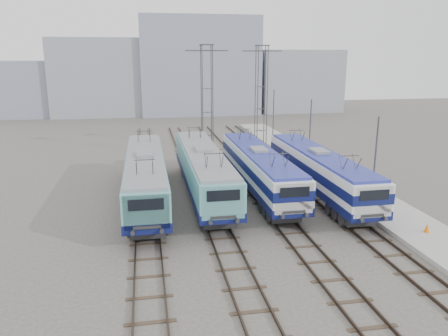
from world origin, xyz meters
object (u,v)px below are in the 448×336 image
locomotive_far_right (319,169)px  mast_rear (273,119)px  locomotive_far_left (145,174)px  locomotive_center_right (259,167)px  mast_front (374,168)px  safety_cone (427,228)px  catenary_tower_east (261,94)px  catenary_tower_west (207,97)px  mast_mid (310,137)px  locomotive_center_left (203,169)px

locomotive_far_right → mast_rear: size_ratio=2.48×
locomotive_far_left → locomotive_center_right: size_ratio=1.04×
mast_front → safety_cone: 5.14m
locomotive_center_right → catenary_tower_east: 16.72m
locomotive_far_left → mast_front: bearing=-20.4°
locomotive_far_left → locomotive_far_right: size_ratio=1.04×
catenary_tower_west → catenary_tower_east: 6.80m
locomotive_far_left → mast_mid: size_ratio=2.58×
locomotive_far_left → mast_front: 16.42m
mast_front → locomotive_center_right: bearing=134.6°
catenary_tower_west → mast_mid: 12.16m
locomotive_far_left → mast_mid: (15.35, 6.29, 1.25)m
catenary_tower_east → mast_front: bearing=-84.5°
locomotive_center_left → mast_front: mast_front is taller
locomotive_center_left → locomotive_far_right: bearing=-9.6°
locomotive_far_left → locomotive_center_left: locomotive_center_left is taller
locomotive_far_right → mast_front: 5.50m
locomotive_far_left → mast_rear: mast_rear is taller
mast_rear → locomotive_center_right: bearing=-109.9°
locomotive_center_left → locomotive_center_right: locomotive_center_left is taller
mast_rear → safety_cone: size_ratio=12.37×
catenary_tower_west → catenary_tower_east: same height
catenary_tower_east → mast_rear: catenary_tower_east is taller
locomotive_center_right → locomotive_center_left: bearing=178.9°
locomotive_center_left → locomotive_far_right: locomotive_center_left is taller
locomotive_center_right → mast_mid: mast_mid is taller
mast_front → safety_cone: (1.65, -3.90, -2.92)m
locomotive_far_left → mast_rear: (15.35, 18.29, 1.25)m
catenary_tower_east → locomotive_far_right: bearing=-89.2°
catenary_tower_west → mast_rear: (8.60, 4.00, -3.14)m
catenary_tower_west → mast_mid: size_ratio=1.71×
locomotive_far_left → safety_cone: bearing=-29.5°
locomotive_far_left → locomotive_far_right: bearing=-2.9°
locomotive_center_right → catenary_tower_east: catenary_tower_east is taller
locomotive_center_right → mast_rear: 18.71m
locomotive_center_right → mast_front: mast_front is taller
locomotive_far_left → mast_rear: bearing=50.0°
catenary_tower_west → catenary_tower_east: size_ratio=1.00×
locomotive_center_left → safety_cone: 16.37m
locomotive_center_right → catenary_tower_east: (4.25, 15.55, 4.42)m
locomotive_center_right → mast_mid: bearing=41.2°
catenary_tower_west → mast_rear: catenary_tower_west is taller
locomotive_center_right → catenary_tower_west: (-2.25, 13.55, 4.42)m
locomotive_far_left → mast_mid: bearing=22.3°
locomotive_center_right → locomotive_far_right: locomotive_far_right is taller
catenary_tower_west → mast_rear: size_ratio=1.71×
locomotive_far_right → catenary_tower_west: bearing=114.3°
catenary_tower_west → mast_front: size_ratio=1.71×
catenary_tower_east → mast_front: 22.32m
locomotive_far_left → locomotive_far_right: 13.52m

